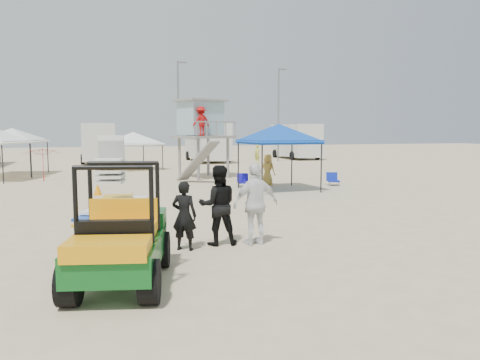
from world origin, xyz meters
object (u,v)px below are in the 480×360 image
object	(u,v)px
lifeguard_tower	(201,121)
canopy_blue	(279,127)
man_left	(184,216)
utility_cart	(119,230)
surf_trailer	(114,211)

from	to	relation	value
lifeguard_tower	canopy_blue	distance (m)	6.90
man_left	canopy_blue	size ratio (longest dim) A/B	0.46
utility_cart	canopy_blue	distance (m)	13.67
utility_cart	man_left	xyz separation A→B (m)	(1.52, 2.04, -0.19)
lifeguard_tower	surf_trailer	bearing A→B (deg)	-109.54
surf_trailer	man_left	distance (m)	1.55
utility_cart	lifeguard_tower	distance (m)	18.81
lifeguard_tower	canopy_blue	bearing A→B (deg)	-72.95
utility_cart	man_left	distance (m)	2.55
lifeguard_tower	canopy_blue	world-z (taller)	lifeguard_tower
utility_cart	lifeguard_tower	size ratio (longest dim) A/B	0.69
man_left	utility_cart	bearing A→B (deg)	82.65
utility_cart	lifeguard_tower	xyz separation A→B (m)	(5.51, 17.85, 2.24)
surf_trailer	canopy_blue	distance (m)	11.82
surf_trailer	lifeguard_tower	bearing A→B (deg)	70.46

